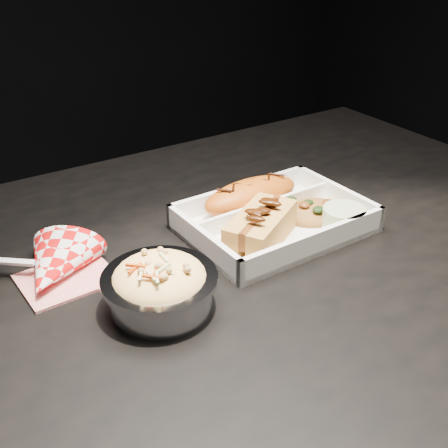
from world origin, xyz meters
The scene contains 8 objects.
dining_table centered at (0.00, 0.00, 0.66)m, with size 1.20×0.80×0.75m.
food_tray centered at (0.11, 0.03, 0.76)m, with size 0.25×0.18×0.04m.
fried_pastry centered at (0.11, 0.08, 0.78)m, with size 0.16×0.06×0.05m, color #C25813.
hotdog centered at (0.06, 0.00, 0.78)m, with size 0.13×0.11×0.06m.
fried_rice_mound centered at (0.17, 0.02, 0.77)m, with size 0.09×0.07×0.03m, color #9E662E.
cupcake_liner centered at (0.18, -0.03, 0.77)m, with size 0.06×0.06×0.03m, color #B1C796.
foil_coleslaw_cup centered at (-0.11, -0.05, 0.78)m, with size 0.13×0.13×0.07m.
napkin_fork centered at (-0.19, 0.08, 0.77)m, with size 0.16×0.15×0.10m.
Camera 1 is at (-0.33, -0.52, 1.15)m, focal length 45.00 mm.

